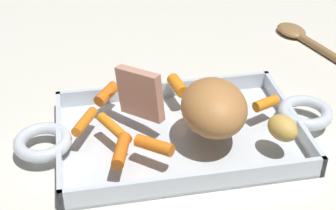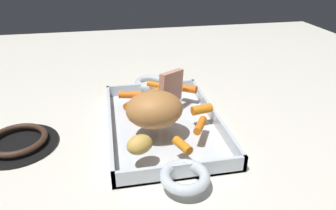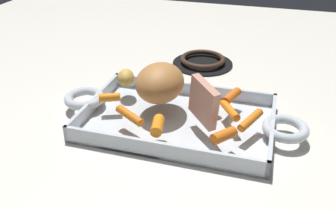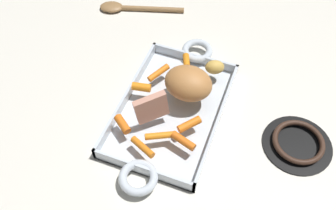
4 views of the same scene
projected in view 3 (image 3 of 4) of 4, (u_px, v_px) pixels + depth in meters
ground_plane at (178, 124)px, 0.71m from camera, size 1.83×1.83×0.00m
roasting_dish at (178, 119)px, 0.70m from camera, size 0.47×0.23×0.03m
pork_roast at (160, 83)px, 0.70m from camera, size 0.09×0.11×0.07m
roast_slice_thick at (204, 102)px, 0.64m from camera, size 0.07×0.07×0.08m
baby_carrot_northeast at (231, 96)px, 0.71m from camera, size 0.03×0.06×0.02m
baby_carrot_center_right at (230, 110)px, 0.67m from camera, size 0.05×0.07×0.02m
baby_carrot_long at (251, 120)px, 0.64m from camera, size 0.04×0.06×0.02m
baby_carrot_northwest at (158, 125)px, 0.62m from camera, size 0.03×0.05×0.02m
baby_carrot_southwest at (110, 97)px, 0.71m from camera, size 0.04×0.03×0.02m
baby_carrot_southeast at (224, 135)px, 0.60m from camera, size 0.04×0.05×0.02m
baby_carrot_center_left at (209, 94)px, 0.72m from camera, size 0.05×0.05×0.02m
baby_carrot_short at (130, 115)px, 0.65m from camera, size 0.06×0.04×0.02m
potato_whole at (126, 78)px, 0.77m from camera, size 0.05×0.06×0.03m
stove_burner_rear at (203, 61)px, 0.95m from camera, size 0.15×0.15×0.02m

